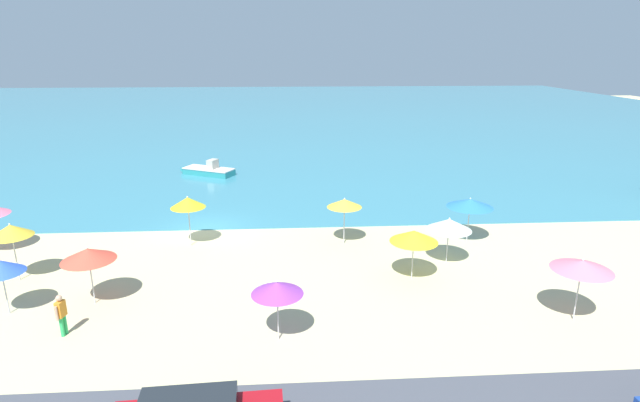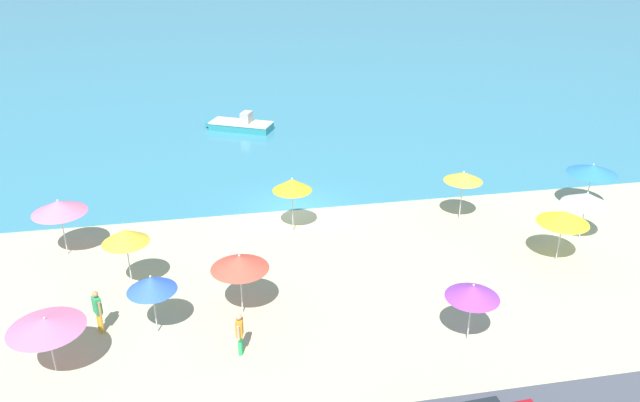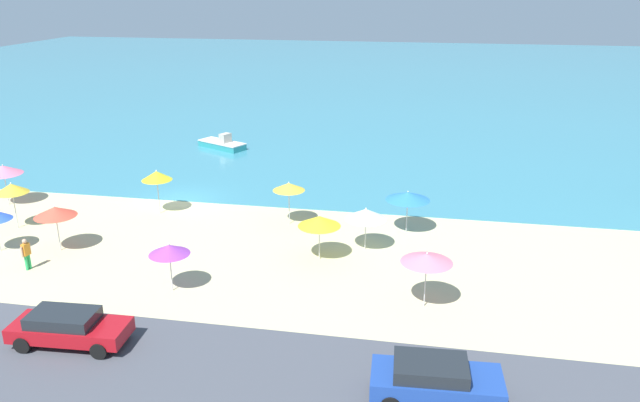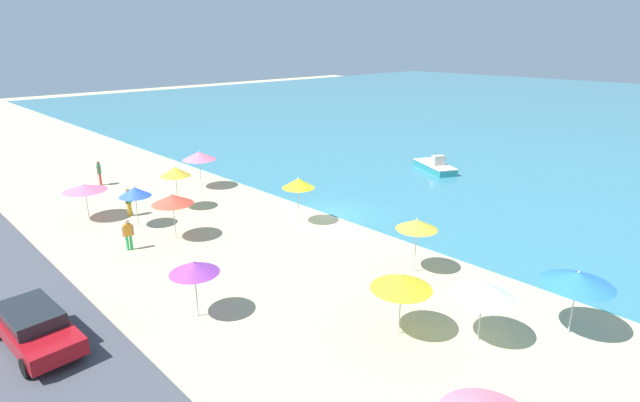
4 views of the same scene
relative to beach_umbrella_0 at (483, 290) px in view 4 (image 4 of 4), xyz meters
name	(u,v)px [view 4 (image 4 of 4)]	position (x,y,z in m)	size (l,w,h in m)	color
ground_plane	(332,216)	(-12.37, 5.23, -1.94)	(160.00, 160.00, 0.00)	#C5BC8D
sea	(630,117)	(-12.37, 60.23, -1.92)	(150.00, 110.00, 0.05)	teal
beach_umbrella_0	(483,290)	(0.00, 0.00, 0.00)	(2.15, 2.15, 2.28)	#B2B2B7
beach_umbrella_1	(194,267)	(-8.02, -6.21, 0.07)	(1.84, 1.84, 2.31)	#B2B2B7
beach_umbrella_2	(85,188)	(-21.71, -5.26, -0.08)	(2.41, 2.41, 2.11)	#B2B2B7
beach_umbrella_3	(578,279)	(1.99, 2.75, 0.17)	(2.43, 2.43, 2.40)	#B2B2B7
beach_umbrella_4	(402,282)	(-2.11, -1.68, 0.11)	(2.14, 2.14, 2.38)	#B2B2B7
beach_umbrella_5	(199,156)	(-22.70, 2.69, 0.32)	(2.27, 2.27, 2.60)	#B2B2B7
beach_umbrella_6	(417,225)	(-4.70, 2.74, 0.30)	(1.82, 1.82, 2.53)	#B2B2B7
beach_umbrella_7	(172,199)	(-15.54, -3.08, 0.20)	(2.11, 2.11, 2.46)	#B2B2B7
beach_umbrella_8	(298,183)	(-12.77, 2.98, 0.42)	(1.79, 1.79, 2.71)	#B2B2B7
beach_umbrella_10	(175,172)	(-19.68, -0.70, 0.41)	(1.80, 1.80, 2.69)	#B2B2B7
beach_umbrella_11	(135,192)	(-18.58, -3.71, 0.05)	(1.72, 1.72, 2.32)	#B2B2B7
bather_0	(129,201)	(-20.54, -3.34, -1.00)	(0.37, 0.51, 1.67)	gold
bather_1	(128,233)	(-15.76, -5.44, -1.05)	(0.29, 0.56, 1.59)	#2BB15C
bather_2	(99,172)	(-28.15, -2.13, -0.97)	(0.51, 0.37, 1.73)	#E63A31
parked_car_0	(34,326)	(-10.07, -11.14, -1.16)	(4.53, 2.02, 1.33)	#A31119
skiff_nearshore	(435,166)	(-14.10, 18.23, -1.55)	(4.64, 3.28, 1.29)	teal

